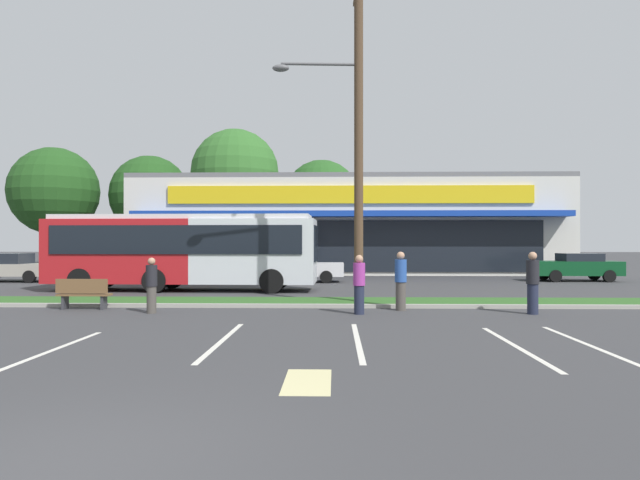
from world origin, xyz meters
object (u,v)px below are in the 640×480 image
object	(u,v)px
car_1	(576,267)
pedestrian_near_bench	(152,285)
bus_stop_bench	(83,293)
pedestrian_mid	(401,281)
pedestrian_far	(359,284)
car_2	(298,267)
car_0	(10,267)
utility_pole	(355,127)
pedestrian_by_pole	(533,283)
city_bus	(184,250)

from	to	relation	value
car_1	pedestrian_near_bench	size ratio (longest dim) A/B	2.75
bus_stop_bench	car_1	bearing A→B (deg)	-147.00
bus_stop_bench	car_1	xyz separation A→B (m)	(20.69, 13.43, 0.28)
bus_stop_bench	pedestrian_near_bench	distance (m)	2.58
pedestrian_mid	pedestrian_far	world-z (taller)	pedestrian_mid
pedestrian_near_bench	pedestrian_mid	bearing A→B (deg)	49.64
car_2	pedestrian_near_bench	xyz separation A→B (m)	(-3.40, -13.23, 0.03)
car_0	pedestrian_near_bench	xyz separation A→B (m)	(11.80, -13.07, 0.05)
car_0	bus_stop_bench	bearing A→B (deg)	-52.41
utility_pole	car_2	xyz separation A→B (m)	(-2.63, 10.73, -5.14)
pedestrian_near_bench	pedestrian_by_pole	xyz separation A→B (m)	(11.07, 0.08, 0.09)
city_bus	pedestrian_by_pole	world-z (taller)	city_bus
car_1	pedestrian_far	distance (m)	18.86
pedestrian_near_bench	pedestrian_by_pole	bearing A→B (deg)	43.17
car_0	pedestrian_by_pole	size ratio (longest dim) A/B	2.63
car_1	pedestrian_by_pole	distance (m)	15.95
car_0	pedestrian_near_bench	distance (m)	17.61
utility_pole	bus_stop_bench	world-z (taller)	utility_pole
utility_pole	pedestrian_by_pole	size ratio (longest dim) A/B	6.18
car_0	pedestrian_mid	world-z (taller)	pedestrian_mid
car_0	pedestrian_by_pole	distance (m)	26.30
pedestrian_near_bench	pedestrian_mid	size ratio (longest dim) A/B	0.91
pedestrian_mid	city_bus	bearing A→B (deg)	20.35
bus_stop_bench	car_2	distance (m)	13.65
pedestrian_mid	car_0	bearing A→B (deg)	26.98
car_2	pedestrian_far	size ratio (longest dim) A/B	2.76
bus_stop_bench	pedestrian_mid	size ratio (longest dim) A/B	0.89
bus_stop_bench	pedestrian_by_pole	bearing A→B (deg)	176.65
car_2	pedestrian_by_pole	world-z (taller)	pedestrian_by_pole
pedestrian_far	car_1	bearing A→B (deg)	-172.14
utility_pole	pedestrian_near_bench	xyz separation A→B (m)	(-6.02, -2.50, -5.10)
pedestrian_by_pole	car_0	bearing A→B (deg)	-165.94
car_0	pedestrian_mid	size ratio (longest dim) A/B	2.65
car_2	car_0	bearing A→B (deg)	-179.43
bus_stop_bench	car_0	world-z (taller)	car_0
pedestrian_near_bench	city_bus	bearing A→B (deg)	141.21
car_2	bus_stop_bench	bearing A→B (deg)	-115.15
city_bus	pedestrian_far	size ratio (longest dim) A/B	6.72
utility_pole	car_1	size ratio (longest dim) A/B	2.49
car_2	car_1	bearing A→B (deg)	4.13
car_1	pedestrian_far	xyz separation A→B (m)	(-12.22, -14.36, 0.08)
pedestrian_far	pedestrian_near_bench	bearing A→B (deg)	-42.30
pedestrian_by_pole	pedestrian_mid	world-z (taller)	pedestrian_by_pole
pedestrian_near_bench	car_0	bearing A→B (deg)	174.83
pedestrian_near_bench	car_1	bearing A→B (deg)	80.79
car_0	car_1	size ratio (longest dim) A/B	1.06
car_1	pedestrian_mid	size ratio (longest dim) A/B	2.50
city_bus	pedestrian_mid	distance (m)	11.02
city_bus	car_0	distance (m)	11.91
pedestrian_near_bench	pedestrian_mid	world-z (taller)	pedestrian_mid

